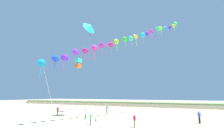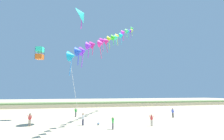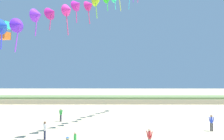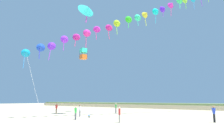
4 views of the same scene
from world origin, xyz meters
name	(u,v)px [view 1 (image 1 of 4)]	position (x,y,z in m)	size (l,w,h in m)	color
ground_plane	(77,132)	(0.00, 0.00, 0.00)	(240.00, 240.00, 0.00)	beige
dune_ridge	(149,104)	(0.00, 41.65, 0.74)	(120.00, 8.42, 1.49)	#BFAE8B
person_near_left	(199,116)	(12.79, 11.39, 1.01)	(0.51, 0.47, 1.75)	black
person_near_right	(58,111)	(-11.42, 8.81, 1.02)	(0.62, 0.24, 1.76)	#726656
person_mid_center	(91,118)	(-0.76, 3.88, 0.93)	(0.24, 0.56, 1.61)	#474C56
person_far_left	(85,113)	(-4.19, 7.67, 0.98)	(0.46, 0.50, 1.70)	#282D4C
person_far_right	(134,120)	(5.10, 4.83, 0.95)	(0.52, 0.40, 1.65)	gray
person_far_center	(107,109)	(-4.77, 16.96, 1.02)	(0.58, 0.36, 1.76)	#474C56
kite_banner_string	(131,37)	(2.36, 13.46, 15.49)	(18.20, 28.00, 23.37)	#1195C2
large_kite_low_lead	(78,63)	(-11.51, 14.89, 11.68)	(1.49, 1.49, 2.22)	orange
large_kite_mid_trail	(90,27)	(-4.60, 9.03, 17.20)	(2.78, 3.23, 3.89)	#2BCBBD
beach_ball	(96,120)	(-2.00, 7.39, 0.18)	(0.36, 0.36, 0.36)	blue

